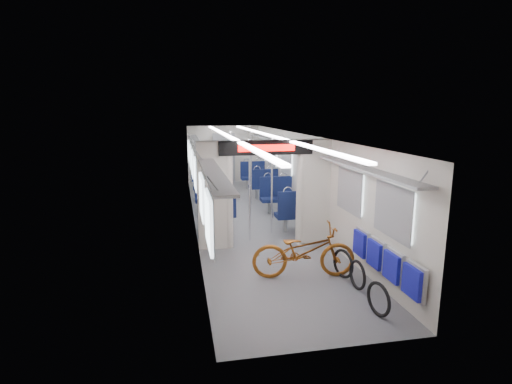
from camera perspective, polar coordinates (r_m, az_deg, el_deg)
carriage at (r=10.21m, az=-0.75°, el=3.64°), size 12.00×12.02×2.31m
bicycle at (r=7.16m, az=6.83°, el=-8.40°), size 1.89×0.85×0.96m
flip_bench at (r=6.75m, az=17.87°, el=-9.26°), size 0.12×2.10×0.51m
bike_hoop_a at (r=6.20m, az=17.08°, el=-14.63°), size 0.14×0.51×0.51m
bike_hoop_b at (r=6.94m, az=14.28°, el=-11.59°), size 0.09×0.51×0.51m
bike_hoop_c at (r=7.33m, az=12.32°, el=-10.15°), size 0.20×0.52×0.52m
seat_bay_near_left at (r=10.66m, az=-6.07°, el=-1.31°), size 0.92×2.10×1.11m
seat_bay_near_right at (r=10.61m, az=4.22°, el=-1.22°), size 0.95×2.25×1.15m
seat_bay_far_left at (r=14.10m, az=-7.32°, el=1.78°), size 0.89×1.97×1.07m
seat_bay_far_right at (r=14.19m, az=0.28°, el=2.05°), size 0.93×2.18×1.13m
stanchion_near_left at (r=8.88m, az=-0.90°, el=0.12°), size 0.04×0.04×2.30m
stanchion_near_right at (r=9.45m, az=2.27°, el=0.82°), size 0.04×0.04×2.30m
stanchion_far_left at (r=12.06m, az=-3.59°, el=3.17°), size 0.04×0.04×2.30m
stanchion_far_right at (r=12.45m, az=-0.73°, el=3.46°), size 0.05×0.05×2.30m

